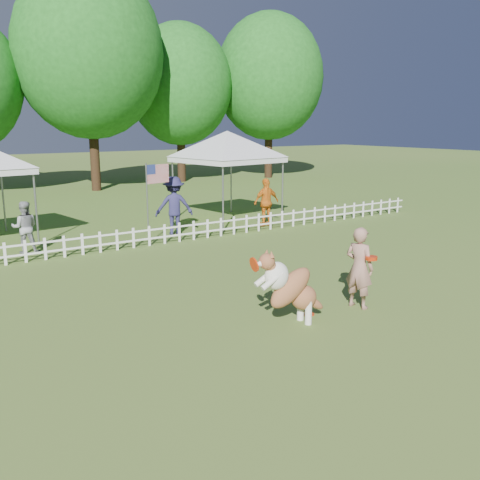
% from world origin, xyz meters
% --- Properties ---
extents(ground, '(120.00, 120.00, 0.00)m').
position_xyz_m(ground, '(0.00, 0.00, 0.00)').
color(ground, '#3B6720').
rests_on(ground, ground).
extents(picket_fence, '(22.00, 0.08, 0.60)m').
position_xyz_m(picket_fence, '(0.00, 7.00, 0.30)').
color(picket_fence, white).
rests_on(picket_fence, ground).
extents(handler, '(0.51, 0.66, 1.61)m').
position_xyz_m(handler, '(0.90, -0.29, 0.81)').
color(handler, '#9E6E5E').
rests_on(handler, ground).
extents(dog, '(1.40, 0.58, 1.41)m').
position_xyz_m(dog, '(-0.80, -0.30, 0.70)').
color(dog, brown).
rests_on(dog, ground).
extents(frisbee_on_turf, '(0.30, 0.30, 0.02)m').
position_xyz_m(frisbee_on_turf, '(-0.19, -0.07, 0.01)').
color(frisbee_on_turf, red).
rests_on(frisbee_on_turf, ground).
extents(canopy_tent_right, '(3.54, 3.54, 3.23)m').
position_xyz_m(canopy_tent_right, '(3.96, 9.28, 1.61)').
color(canopy_tent_right, white).
rests_on(canopy_tent_right, ground).
extents(flag_pole, '(0.92, 0.33, 2.41)m').
position_xyz_m(flag_pole, '(-0.13, 7.32, 1.21)').
color(flag_pole, gray).
rests_on(flag_pole, ground).
extents(spectator_a, '(0.84, 0.74, 1.46)m').
position_xyz_m(spectator_a, '(-3.49, 8.12, 0.73)').
color(spectator_a, gray).
rests_on(spectator_a, ground).
extents(spectator_b, '(1.38, 1.06, 1.89)m').
position_xyz_m(spectator_b, '(1.16, 8.12, 0.94)').
color(spectator_b, '#27254F').
rests_on(spectator_b, ground).
extents(spectator_c, '(1.01, 0.46, 1.69)m').
position_xyz_m(spectator_c, '(4.55, 7.66, 0.84)').
color(spectator_c, orange).
rests_on(spectator_c, ground).
extents(tree_center_right, '(7.60, 7.60, 12.60)m').
position_xyz_m(tree_center_right, '(3.00, 21.00, 6.30)').
color(tree_center_right, '#1B5919').
rests_on(tree_center_right, ground).
extents(tree_right, '(6.20, 6.20, 10.40)m').
position_xyz_m(tree_right, '(9.00, 22.50, 5.20)').
color(tree_right, '#1B5919').
rests_on(tree_right, ground).
extents(tree_far_right, '(7.00, 7.00, 11.40)m').
position_xyz_m(tree_far_right, '(15.00, 21.50, 5.70)').
color(tree_far_right, '#1B5919').
rests_on(tree_far_right, ground).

